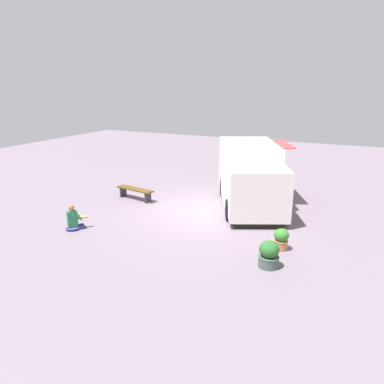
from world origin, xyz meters
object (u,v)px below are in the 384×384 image
object	(u,v)px
planter_flowering_near	(281,239)
plaza_bench	(135,191)
planter_flowering_far	(269,254)
food_truck	(250,177)
person_customer	(74,220)

from	to	relation	value
planter_flowering_near	plaza_bench	size ratio (longest dim) A/B	0.35
planter_flowering_far	plaza_bench	distance (m)	7.66
plaza_bench	food_truck	bearing A→B (deg)	17.26
food_truck	person_customer	world-z (taller)	food_truck
person_customer	planter_flowering_near	distance (m)	6.94
person_customer	plaza_bench	distance (m)	3.79
food_truck	planter_flowering_near	distance (m)	4.43
person_customer	plaza_bench	size ratio (longest dim) A/B	0.48
plaza_bench	planter_flowering_far	bearing A→B (deg)	-28.00
plaza_bench	person_customer	bearing A→B (deg)	-89.49
planter_flowering_far	plaza_bench	bearing A→B (deg)	152.00
food_truck	plaza_bench	world-z (taller)	food_truck
planter_flowering_near	planter_flowering_far	world-z (taller)	planter_flowering_far
planter_flowering_far	plaza_bench	world-z (taller)	planter_flowering_far
planter_flowering_near	planter_flowering_far	xyz separation A→B (m)	(-0.06, -1.26, 0.03)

